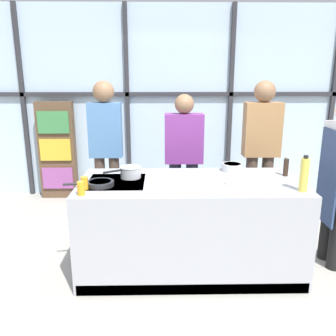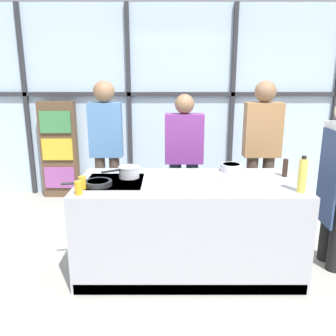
{
  "view_description": "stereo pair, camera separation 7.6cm",
  "coord_description": "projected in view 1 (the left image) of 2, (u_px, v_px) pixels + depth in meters",
  "views": [
    {
      "loc": [
        -0.27,
        -3.13,
        1.86
      ],
      "look_at": [
        -0.21,
        0.1,
        0.98
      ],
      "focal_mm": 38.0,
      "sensor_mm": 36.0,
      "label": 1
    },
    {
      "loc": [
        -0.19,
        -3.13,
        1.86
      ],
      "look_at": [
        -0.21,
        0.1,
        0.98
      ],
      "focal_mm": 38.0,
      "sensor_mm": 36.0,
      "label": 2
    }
  ],
  "objects": [
    {
      "name": "white_plate",
      "position": [
        237.0,
        182.0,
        3.23
      ],
      "size": [
        0.24,
        0.24,
        0.01
      ],
      "primitive_type": "cylinder",
      "color": "white",
      "rests_on": "demo_island"
    },
    {
      "name": "juice_glass_far",
      "position": [
        85.0,
        183.0,
        3.03
      ],
      "size": [
        0.06,
        0.06,
        0.11
      ],
      "primitive_type": "cylinder",
      "color": "orange",
      "rests_on": "demo_island"
    },
    {
      "name": "pepper_grinder",
      "position": [
        286.0,
        167.0,
        3.43
      ],
      "size": [
        0.05,
        0.05,
        0.2
      ],
      "color": "#332319",
      "rests_on": "demo_island"
    },
    {
      "name": "mixing_bowl",
      "position": [
        232.0,
        167.0,
        3.61
      ],
      "size": [
        0.21,
        0.21,
        0.08
      ],
      "color": "silver",
      "rests_on": "demo_island"
    },
    {
      "name": "demo_island",
      "position": [
        190.0,
        225.0,
        3.39
      ],
      "size": [
        2.05,
        0.92,
        0.88
      ],
      "color": "#A8AAB2",
      "rests_on": "ground_plane"
    },
    {
      "name": "frying_pan",
      "position": [
        99.0,
        183.0,
        3.14
      ],
      "size": [
        0.44,
        0.24,
        0.04
      ],
      "color": "#232326",
      "rests_on": "demo_island"
    },
    {
      "name": "back_window_wall",
      "position": [
        179.0,
        103.0,
        5.33
      ],
      "size": [
        6.4,
        0.1,
        2.8
      ],
      "color": "silver",
      "rests_on": "ground_plane"
    },
    {
      "name": "spectator_center_right",
      "position": [
        261.0,
        145.0,
        4.23
      ],
      "size": [
        0.43,
        0.25,
        1.77
      ],
      "rotation": [
        0.0,
        0.0,
        3.14
      ],
      "color": "#47382D",
      "rests_on": "ground_plane"
    },
    {
      "name": "oil_bottle",
      "position": [
        304.0,
        174.0,
        2.97
      ],
      "size": [
        0.07,
        0.07,
        0.31
      ],
      "color": "#E0CC4C",
      "rests_on": "demo_island"
    },
    {
      "name": "spectator_far_left",
      "position": [
        106.0,
        144.0,
        4.19
      ],
      "size": [
        0.38,
        0.25,
        1.76
      ],
      "rotation": [
        0.0,
        0.0,
        3.14
      ],
      "color": "#47382D",
      "rests_on": "ground_plane"
    },
    {
      "name": "ground_plane",
      "position": [
        189.0,
        266.0,
        3.51
      ],
      "size": [
        18.0,
        18.0,
        0.0
      ],
      "primitive_type": "plane",
      "color": "#ADA89E"
    },
    {
      "name": "saucepan",
      "position": [
        130.0,
        172.0,
        3.37
      ],
      "size": [
        0.34,
        0.25,
        0.11
      ],
      "color": "silver",
      "rests_on": "demo_island"
    },
    {
      "name": "bookshelf",
      "position": [
        57.0,
        150.0,
        5.3
      ],
      "size": [
        0.53,
        0.19,
        1.45
      ],
      "color": "brown",
      "rests_on": "ground_plane"
    },
    {
      "name": "juice_glass_near",
      "position": [
        81.0,
        188.0,
        2.9
      ],
      "size": [
        0.06,
        0.06,
        0.11
      ],
      "primitive_type": "cylinder",
      "color": "orange",
      "rests_on": "demo_island"
    },
    {
      "name": "spectator_center_left",
      "position": [
        184.0,
        154.0,
        4.25
      ],
      "size": [
        0.45,
        0.23,
        1.61
      ],
      "rotation": [
        0.0,
        0.0,
        3.14
      ],
      "color": "#232838",
      "rests_on": "ground_plane"
    }
  ]
}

